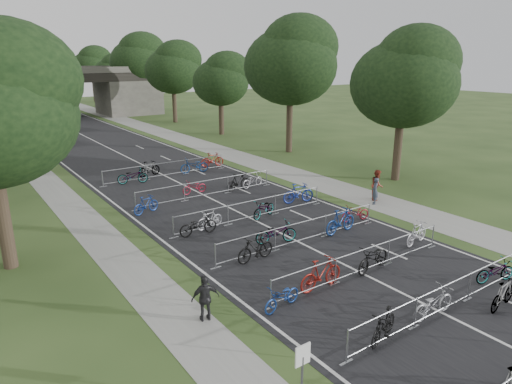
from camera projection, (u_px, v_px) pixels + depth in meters
road at (79, 133)px, 51.97m from camera, size 11.00×140.00×0.01m
sidewalk_right at (145, 127)px, 56.37m from camera, size 3.00×140.00×0.01m
sidewalk_left at (5, 140)px, 47.85m from camera, size 2.00×140.00×0.01m
lane_markings at (79, 133)px, 51.97m from camera, size 0.12×140.00×0.00m
overpass_bridge at (47, 93)px, 62.75m from camera, size 31.00×8.00×7.05m
park_sign at (302, 365)px, 10.96m from camera, size 0.45×0.06×1.83m
tree_right_0 at (406, 79)px, 30.44m from camera, size 7.17×7.17×10.93m
tree_right_1 at (292, 62)px, 39.59m from camera, size 8.18×8.18×12.47m
tree_right_2 at (222, 80)px, 49.57m from camera, size 6.16×6.16×9.39m
tree_right_3 at (174, 68)px, 58.71m from camera, size 7.17×7.17×10.93m
tree_right_4 at (139, 60)px, 67.86m from camera, size 8.18×8.18×12.47m
tree_right_5 at (114, 71)px, 77.84m from camera, size 6.16×6.16×9.39m
tree_right_6 at (92, 65)px, 86.99m from camera, size 7.17×7.17×10.93m
barrier_row_1 at (444, 299)px, 15.38m from camera, size 9.70×0.08×1.10m
barrier_row_2 at (363, 261)px, 18.20m from camera, size 9.70×0.08×1.10m
barrier_row_3 at (301, 232)px, 21.19m from camera, size 9.70×0.08×1.10m
barrier_row_4 at (252, 210)px, 24.33m from camera, size 9.70×0.08×1.10m
barrier_row_5 at (207, 188)px, 28.26m from camera, size 9.70×0.08×1.10m
barrier_row_6 at (166, 170)px, 32.97m from camera, size 9.70×0.08×1.10m
bike_4 at (384, 326)px, 13.89m from camera, size 1.78×0.96×1.03m
bike_5 at (433, 303)px, 15.18m from camera, size 1.95×0.75×1.01m
bike_6 at (503, 294)px, 15.68m from camera, size 1.81×0.67×1.06m
bike_7 at (495, 271)px, 17.54m from camera, size 1.85×1.11×0.92m
bike_8 at (282, 297)px, 15.67m from camera, size 1.78×0.89×0.90m
bike_9 at (321, 274)px, 16.98m from camera, size 2.07×0.63×1.24m
bike_10 at (374, 258)px, 18.47m from camera, size 2.15×1.04×1.08m
bike_11 at (417, 233)px, 21.07m from camera, size 1.87×0.81×1.09m
bike_12 at (255, 248)px, 19.36m from camera, size 1.93×0.66×1.14m
bike_13 at (276, 233)px, 21.20m from camera, size 2.12×1.28×1.05m
bike_14 at (341, 221)px, 22.40m from camera, size 2.13×0.76×1.25m
bike_15 at (355, 213)px, 24.08m from camera, size 1.77×0.87×0.89m
bike_16 at (198, 225)px, 22.20m from camera, size 1.99×0.78×1.03m
bike_17 at (210, 219)px, 23.04m from camera, size 1.70×0.76×0.99m
bike_18 at (264, 209)px, 24.65m from camera, size 1.99×1.26×0.99m
bike_19 at (298, 193)px, 27.06m from camera, size 2.07×0.99×1.20m
bike_20 at (146, 205)px, 25.26m from camera, size 1.76×0.97×1.02m
bike_21 at (194, 187)px, 28.93m from camera, size 1.70×0.65×0.88m
bike_22 at (238, 182)px, 29.66m from camera, size 1.93×0.78×1.13m
bike_23 at (252, 180)px, 30.40m from camera, size 1.91×1.02×0.95m
bike_24 at (133, 176)px, 31.20m from camera, size 2.16×1.18×1.07m
bike_25 at (149, 169)px, 33.14m from camera, size 1.92×0.94×1.11m
bike_26 at (194, 166)px, 34.11m from camera, size 2.23×1.13×1.12m
bike_27 at (212, 160)px, 35.99m from camera, size 1.95×0.76×1.14m
pedestrian_a at (375, 191)px, 26.80m from camera, size 0.69×0.67×1.59m
pedestrian_b at (377, 185)px, 27.61m from camera, size 1.14×1.10×1.85m
pedestrian_c at (205, 298)px, 14.90m from camera, size 1.01×0.62×1.60m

